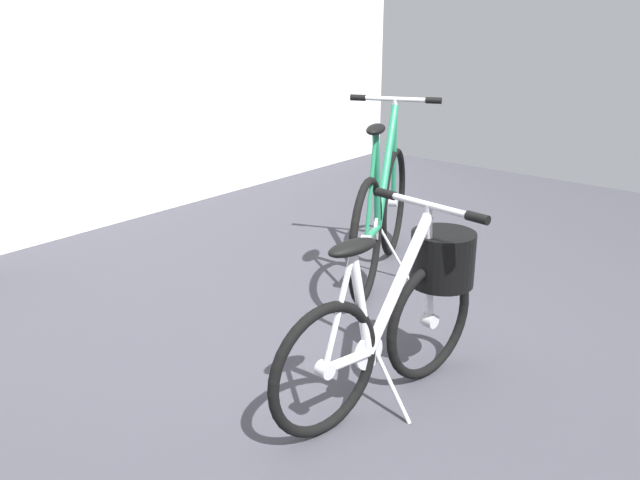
# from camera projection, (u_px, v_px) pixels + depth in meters

# --- Properties ---
(ground_plane) EXTENTS (7.48, 7.48, 0.00)m
(ground_plane) POSITION_uv_depth(u_px,v_px,m) (378.00, 369.00, 2.88)
(ground_plane) COLOR #38383F
(folding_bike_foreground) EXTENTS (1.09, 0.53, 0.78)m
(folding_bike_foreground) POSITION_uv_depth(u_px,v_px,m) (405.00, 304.00, 2.61)
(folding_bike_foreground) COLOR black
(folding_bike_foreground) RESTS_ON ground_plane
(display_bike_left) EXTENTS (1.31, 0.67, 0.98)m
(display_bike_left) POSITION_uv_depth(u_px,v_px,m) (381.00, 213.00, 3.78)
(display_bike_left) COLOR black
(display_bike_left) RESTS_ON ground_plane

